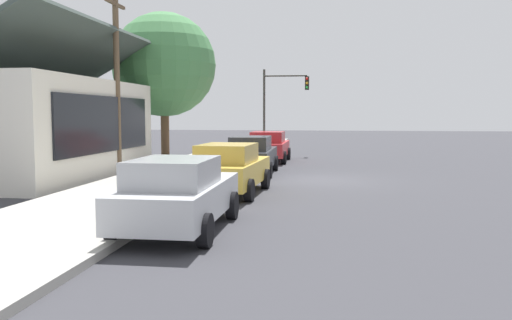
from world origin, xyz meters
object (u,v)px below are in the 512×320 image
object	(u,v)px
car_silver	(178,194)
utility_pole_wooden	(117,79)
fire_hydrant_red	(234,155)
shade_tree	(164,65)
traffic_light_main	(281,98)
car_mustard	(230,168)
car_charcoal	(252,155)
car_cherry	(269,146)

from	to	relation	value
car_silver	utility_pole_wooden	world-z (taller)	utility_pole_wooden
fire_hydrant_red	shade_tree	bearing A→B (deg)	64.13
car_silver	shade_tree	world-z (taller)	shade_tree
shade_tree	car_silver	bearing A→B (deg)	-161.40
traffic_light_main	car_mustard	bearing A→B (deg)	179.47
car_charcoal	traffic_light_main	xyz separation A→B (m)	(10.48, -0.28, 2.68)
car_mustard	fire_hydrant_red	size ratio (longest dim) A/B	6.26
car_charcoal	car_cherry	size ratio (longest dim) A/B	1.06
shade_tree	utility_pole_wooden	size ratio (longest dim) A/B	1.04
car_charcoal	utility_pole_wooden	distance (m)	6.30
car_silver	traffic_light_main	bearing A→B (deg)	-0.54
car_charcoal	car_cherry	bearing A→B (deg)	-1.29
car_charcoal	utility_pole_wooden	size ratio (longest dim) A/B	0.61
car_cherry	car_silver	bearing A→B (deg)	-179.82
car_charcoal	traffic_light_main	size ratio (longest dim) A/B	0.88
car_charcoal	traffic_light_main	world-z (taller)	traffic_light_main
utility_pole_wooden	car_cherry	bearing A→B (deg)	-38.67
car_charcoal	shade_tree	bearing A→B (deg)	44.27
car_charcoal	shade_tree	distance (m)	8.78
car_cherry	fire_hydrant_red	xyz separation A→B (m)	(-2.32, 1.42, -0.32)
car_silver	shade_tree	bearing A→B (deg)	18.75
traffic_light_main	fire_hydrant_red	distance (m)	7.82
shade_tree	fire_hydrant_red	size ratio (longest dim) A/B	10.97
utility_pole_wooden	fire_hydrant_red	world-z (taller)	utility_pole_wooden
traffic_light_main	fire_hydrant_red	world-z (taller)	traffic_light_main
car_mustard	traffic_light_main	world-z (taller)	traffic_light_main
car_cherry	traffic_light_main	world-z (taller)	traffic_light_main
utility_pole_wooden	car_charcoal	bearing A→B (deg)	-79.40
car_mustard	traffic_light_main	distance (m)	16.25
utility_pole_wooden	shade_tree	bearing A→B (deg)	0.61
car_charcoal	shade_tree	size ratio (longest dim) A/B	0.59
car_silver	car_charcoal	size ratio (longest dim) A/B	0.96
traffic_light_main	utility_pole_wooden	xyz separation A→B (m)	(-11.49, 5.66, 0.44)
traffic_light_main	car_silver	bearing A→B (deg)	179.31
car_mustard	car_charcoal	bearing A→B (deg)	4.34
car_charcoal	shade_tree	xyz separation A→B (m)	(5.42, 5.45, 4.25)
car_mustard	car_charcoal	xyz separation A→B (m)	(5.55, 0.13, 0.00)
traffic_light_main	fire_hydrant_red	xyz separation A→B (m)	(-7.03, 1.66, -2.99)
car_silver	fire_hydrant_red	world-z (taller)	car_silver
car_charcoal	shade_tree	world-z (taller)	shade_tree
fire_hydrant_red	car_cherry	bearing A→B (deg)	-31.51
car_cherry	shade_tree	size ratio (longest dim) A/B	0.56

